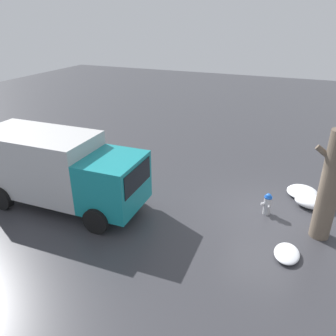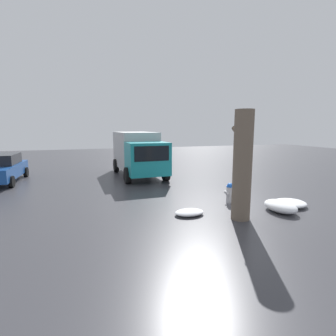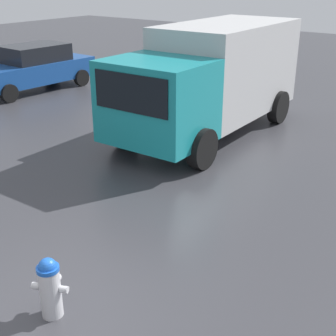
% 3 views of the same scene
% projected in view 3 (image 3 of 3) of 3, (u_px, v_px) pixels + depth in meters
% --- Properties ---
extents(ground_plane, '(60.00, 60.00, 0.00)m').
position_uv_depth(ground_plane, '(53.00, 314.00, 5.87)').
color(ground_plane, '#38383D').
extents(fire_hydrant, '(0.37, 0.46, 0.83)m').
position_uv_depth(fire_hydrant, '(50.00, 287.00, 5.71)').
color(fire_hydrant, '#B7B7BC').
rests_on(fire_hydrant, ground_plane).
extents(delivery_truck, '(6.22, 2.61, 2.75)m').
position_uv_depth(delivery_truck, '(212.00, 76.00, 11.88)').
color(delivery_truck, teal).
rests_on(delivery_truck, ground_plane).
extents(parked_car, '(4.59, 2.16, 1.57)m').
position_uv_depth(parked_car, '(32.00, 67.00, 16.63)').
color(parked_car, '#194793').
rests_on(parked_car, ground_plane).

